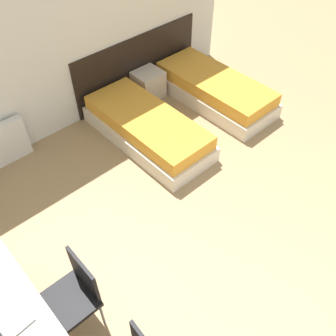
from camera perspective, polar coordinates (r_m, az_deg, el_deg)
The scene contains 8 objects.
wall_back at distance 5.24m, azimuth -16.48°, elevation 18.52°, with size 5.93×0.05×2.70m.
headboard_panel at distance 6.19m, azimuth -4.55°, elevation 15.40°, with size 2.36×0.03×0.96m.
bed_near_window at distance 5.33m, azimuth -3.18°, elevation 6.08°, with size 0.86×2.00×0.43m.
bed_near_door at distance 6.12m, azimuth 7.10°, elevation 11.76°, with size 0.86×2.00×0.43m.
nightstand at distance 6.17m, azimuth -3.02°, elevation 12.59°, with size 0.44×0.40×0.45m.
radiator at distance 5.38m, azimuth -24.13°, elevation 3.16°, with size 0.72×0.12×0.60m.
chair_near_laptop at distance 3.54m, azimuth -14.28°, elevation -18.18°, with size 0.46×0.46×0.90m.
laptop at distance 3.29m, azimuth -24.06°, elevation -21.00°, with size 0.36×0.27×0.33m.
Camera 1 is at (-2.00, 0.34, 3.63)m, focal length 40.00 mm.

